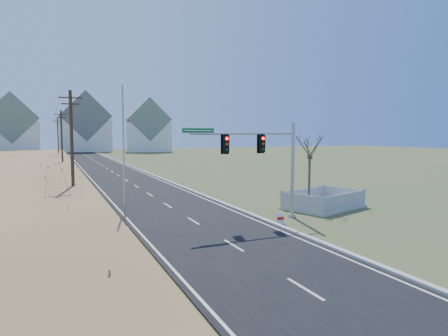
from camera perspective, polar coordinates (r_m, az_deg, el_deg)
ground at (r=21.71m, az=-0.88°, el=-9.83°), size 260.00×260.00×0.00m
road at (r=70.07m, az=-16.82°, el=0.20°), size 8.00×180.00×0.06m
curb at (r=70.66m, az=-13.48°, el=0.36°), size 0.30×180.00×0.18m
utility_pole_near at (r=34.43m, az=-20.92°, el=3.19°), size 1.80×0.26×9.00m
utility_pole_mid at (r=64.41m, az=-22.16°, el=3.80°), size 1.80×0.26×9.00m
utility_pole_far at (r=94.40m, az=-22.62°, el=4.02°), size 1.80×0.26×9.00m
condo_nnw at (r=127.78m, az=-28.09°, el=4.97°), size 14.93×11.17×17.03m
condo_n at (r=131.79m, az=-19.22°, el=5.54°), size 15.27×10.20×18.54m
condo_ne at (r=126.55m, az=-10.75°, el=5.42°), size 14.12×10.51×16.52m
traffic_signal_mast at (r=25.62m, az=6.41°, el=1.31°), size 7.86×0.54×6.25m
fence_enclosure at (r=30.81m, az=14.01°, el=-5.07°), size 6.64×5.52×1.29m
open_sign at (r=24.82m, az=8.04°, el=-7.14°), size 0.55×0.10×0.68m
flagpole at (r=23.31m, az=-14.08°, el=-0.75°), size 0.37×0.37×8.24m
bare_tree at (r=30.24m, az=12.17°, el=3.21°), size 2.19×2.19×5.82m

